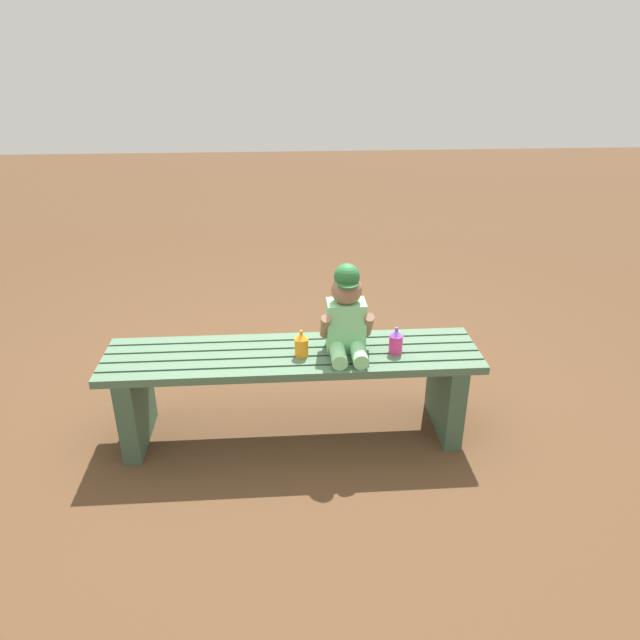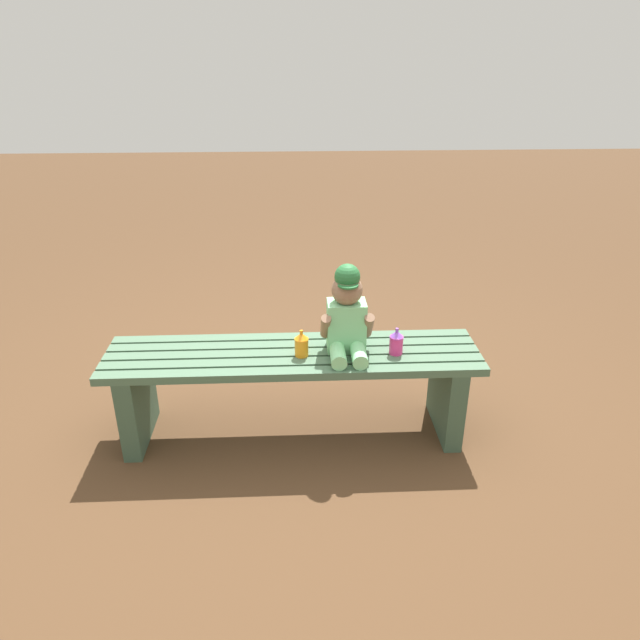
% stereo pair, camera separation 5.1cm
% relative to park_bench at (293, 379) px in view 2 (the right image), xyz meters
% --- Properties ---
extents(ground_plane, '(16.00, 16.00, 0.00)m').
position_rel_park_bench_xyz_m(ground_plane, '(0.00, -0.00, -0.30)').
color(ground_plane, '#4C331E').
extents(park_bench, '(1.68, 0.39, 0.43)m').
position_rel_park_bench_xyz_m(park_bench, '(0.00, 0.00, 0.00)').
color(park_bench, '#47664C').
rests_on(park_bench, ground_plane).
extents(child_figure, '(0.23, 0.27, 0.40)m').
position_rel_park_bench_xyz_m(child_figure, '(0.24, 0.00, 0.32)').
color(child_figure, '#7FCC8C').
rests_on(child_figure, park_bench).
extents(sippy_cup_left, '(0.06, 0.06, 0.12)m').
position_rel_park_bench_xyz_m(sippy_cup_left, '(0.04, -0.03, 0.20)').
color(sippy_cup_left, orange).
rests_on(sippy_cup_left, park_bench).
extents(sippy_cup_right, '(0.06, 0.06, 0.12)m').
position_rel_park_bench_xyz_m(sippy_cup_right, '(0.46, -0.03, 0.20)').
color(sippy_cup_right, '#E5337F').
rests_on(sippy_cup_right, park_bench).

